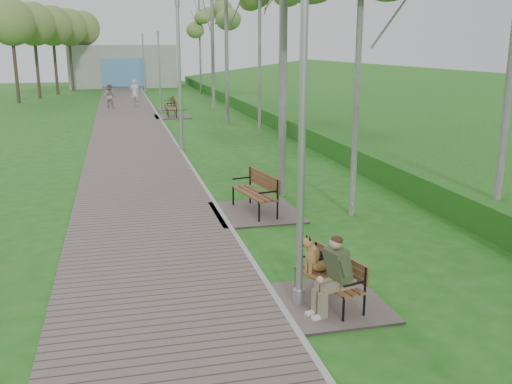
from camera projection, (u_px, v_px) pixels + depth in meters
ground at (288, 319)px, 8.44m from camera, size 120.00×120.00×0.00m
walkway at (129, 127)px, 28.27m from camera, size 3.50×67.00×0.04m
kerb at (165, 126)px, 28.66m from camera, size 0.10×67.00×0.05m
embankment at (397, 123)px, 30.00m from camera, size 14.00×70.00×1.60m
building_north at (123, 66)px, 55.57m from camera, size 10.00×5.20×4.00m
bench_main at (327, 282)px, 8.79m from camera, size 1.64×1.82×1.43m
bench_second at (255, 204)px, 13.72m from camera, size 2.00×2.22×1.23m
bench_third at (172, 113)px, 32.32m from camera, size 1.97×2.19×1.21m
bench_far at (170, 106)px, 36.35m from camera, size 1.68×1.87×1.03m
lamp_post_near at (301, 162)px, 8.30m from camera, size 0.19×0.19×4.88m
lamp_post_second at (180, 82)px, 21.43m from camera, size 0.22×0.22×5.59m
lamp_post_third at (160, 75)px, 34.03m from camera, size 0.18×0.18×4.78m
lamp_post_far at (144, 66)px, 48.60m from camera, size 0.19×0.19×4.90m
pedestrian_near at (135, 92)px, 38.45m from camera, size 0.68×0.50×1.74m
pedestrian_far at (109, 96)px, 36.66m from camera, size 0.93×0.83×1.57m
birch_distant_b at (199, 14)px, 46.34m from camera, size 2.55×2.55×8.24m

